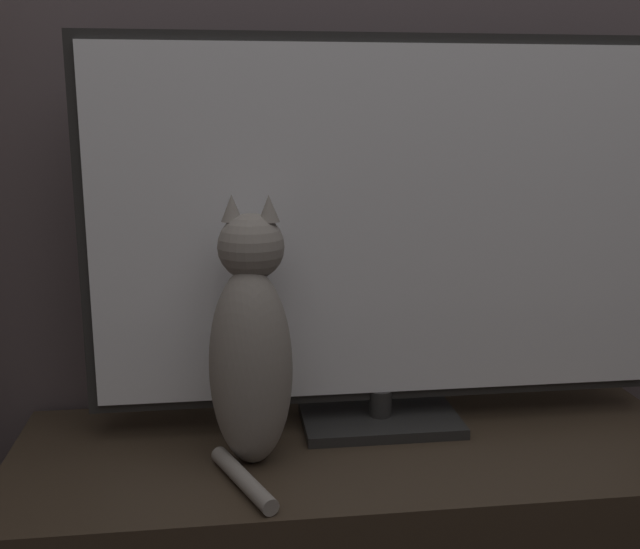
# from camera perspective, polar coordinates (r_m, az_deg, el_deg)

# --- Properties ---
(wall_back) EXTENTS (4.80, 0.05, 2.60)m
(wall_back) POSITION_cam_1_polar(r_m,az_deg,el_deg) (1.56, 1.34, 19.23)
(wall_back) COLOR #564C51
(wall_back) RESTS_ON ground_plane
(tv) EXTENTS (1.10, 0.18, 0.73)m
(tv) POSITION_cam_1_polar(r_m,az_deg,el_deg) (1.39, 4.84, 3.10)
(tv) COLOR black
(tv) RESTS_ON tv_stand
(cat) EXTENTS (0.17, 0.28, 0.47)m
(cat) POSITION_cam_1_polar(r_m,az_deg,el_deg) (1.28, -5.27, -5.58)
(cat) COLOR gray
(cat) RESTS_ON tv_stand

